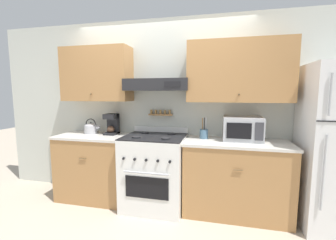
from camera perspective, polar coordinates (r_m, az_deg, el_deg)
The scene contains 9 objects.
ground_plane at distance 3.06m, azimuth -4.82°, elevation -23.02°, with size 16.00×16.00×0.00m, color #B2A38E.
wall_back at distance 3.18m, azimuth -0.86°, elevation 5.72°, with size 5.20×0.46×2.55m.
counter_left at distance 3.48m, azimuth -17.89°, elevation -11.11°, with size 1.02×0.62×0.93m.
counter_right at distance 3.03m, azimuth 16.78°, elevation -13.83°, with size 1.29×0.62×0.93m.
stove_range at distance 3.08m, azimuth -3.39°, elevation -12.83°, with size 0.79×0.72×1.04m.
tea_kettle at distance 3.49m, azimuth -18.94°, elevation -1.92°, with size 0.25×0.19×0.22m.
coffee_maker at distance 3.34m, azimuth -14.01°, elevation -0.96°, with size 0.17×0.20×0.30m.
microwave at distance 2.99m, azimuth 18.35°, elevation -2.05°, with size 0.47×0.41×0.30m.
utensil_crock at distance 2.98m, azimuth 9.09°, elevation -3.35°, with size 0.11×0.11×0.28m.
Camera 1 is at (0.82, -2.52, 1.53)m, focal length 24.00 mm.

